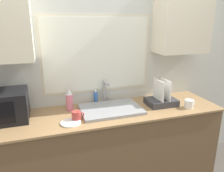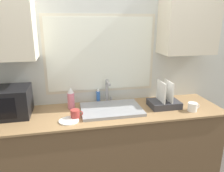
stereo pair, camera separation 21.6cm
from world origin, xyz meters
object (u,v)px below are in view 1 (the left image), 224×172
at_px(microwave, 5,106).
at_px(soap_bottle, 96,97).
at_px(mug_near_sink, 77,116).
at_px(dish_rack, 161,100).
at_px(faucet, 105,90).
at_px(spray_bottle, 69,100).

distance_m(microwave, soap_bottle, 0.93).
relative_size(microwave, mug_near_sink, 3.41).
height_order(dish_rack, soap_bottle, dish_rack).
xyz_separation_m(faucet, spray_bottle, (-0.41, -0.08, -0.05)).
bearing_deg(faucet, spray_bottle, -168.64).
bearing_deg(microwave, mug_near_sink, -17.67).
bearing_deg(mug_near_sink, dish_rack, 5.95).
bearing_deg(dish_rack, microwave, 176.36).
distance_m(dish_rack, mug_near_sink, 0.96).
bearing_deg(soap_bottle, faucet, -16.86).
distance_m(faucet, mug_near_sink, 0.52).
bearing_deg(microwave, dish_rack, -3.64).
bearing_deg(mug_near_sink, spray_bottle, 96.65).
distance_m(faucet, microwave, 1.02).
distance_m(dish_rack, soap_bottle, 0.73).
distance_m(microwave, dish_rack, 1.59).
bearing_deg(spray_bottle, microwave, -174.42).
relative_size(soap_bottle, mug_near_sink, 1.32).
xyz_separation_m(microwave, spray_bottle, (0.60, 0.06, -0.03)).
bearing_deg(microwave, faucet, 7.95).
bearing_deg(dish_rack, faucet, 157.29).
distance_m(faucet, dish_rack, 0.63).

